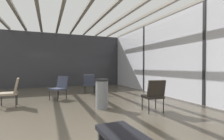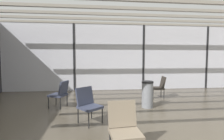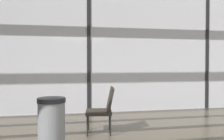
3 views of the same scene
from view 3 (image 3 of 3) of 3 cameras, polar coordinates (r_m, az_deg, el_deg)
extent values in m
cube|color=silver|center=(6.48, -5.59, 4.39)|extent=(14.00, 0.08, 3.30)
cube|color=black|center=(6.48, -5.59, 4.39)|extent=(0.10, 0.12, 3.30)
cube|color=black|center=(7.65, 21.55, 3.85)|extent=(0.10, 0.12, 3.30)
ellipsoid|color=silver|center=(12.59, -10.34, 4.71)|extent=(12.92, 4.07, 4.07)
sphere|color=black|center=(11.03, -24.23, 6.66)|extent=(0.28, 0.28, 0.28)
sphere|color=black|center=(10.86, -19.57, 6.78)|extent=(0.28, 0.28, 0.28)
sphere|color=black|center=(10.77, -14.79, 6.87)|extent=(0.28, 0.28, 0.28)
sphere|color=black|center=(10.75, -9.96, 6.90)|extent=(0.28, 0.28, 0.28)
cube|color=#28231E|center=(4.61, -3.15, -9.99)|extent=(0.54, 0.54, 0.06)
cube|color=#28231E|center=(4.58, -0.44, -6.90)|extent=(0.21, 0.49, 0.44)
cylinder|color=black|center=(4.87, -5.67, -11.97)|extent=(0.03, 0.03, 0.37)
cylinder|color=black|center=(4.46, -5.92, -13.22)|extent=(0.03, 0.03, 0.37)
cylinder|color=black|center=(4.87, -0.62, -11.96)|extent=(0.03, 0.03, 0.37)
cylinder|color=black|center=(4.46, -0.37, -13.22)|extent=(0.03, 0.03, 0.37)
cylinder|color=slate|center=(3.42, -14.23, -14.12)|extent=(0.36, 0.36, 0.80)
cylinder|color=black|center=(3.33, -14.27, -6.97)|extent=(0.38, 0.38, 0.06)
camera|label=1|loc=(4.75, 56.36, -0.58)|focal=26.42mm
camera|label=2|loc=(2.59, -144.32, 4.78)|focal=26.09mm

